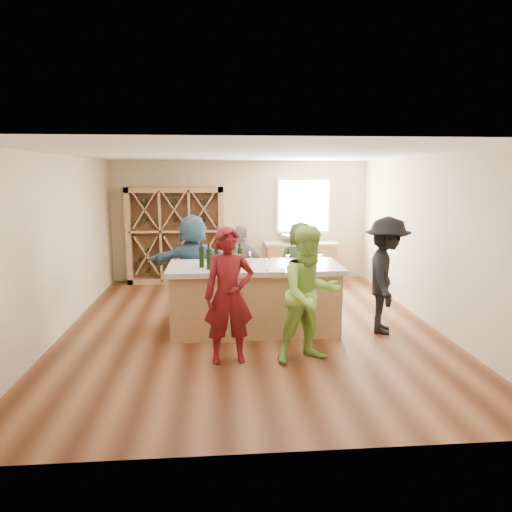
{
  "coord_description": "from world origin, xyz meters",
  "views": [
    {
      "loc": [
        -0.51,
        -7.23,
        2.5
      ],
      "look_at": [
        0.1,
        0.2,
        1.15
      ],
      "focal_mm": 32.0,
      "sensor_mm": 36.0,
      "label": 1
    }
  ],
  "objects": [
    {
      "name": "ceiling",
      "position": [
        0.0,
        0.0,
        2.85
      ],
      "size": [
        6.0,
        7.0,
        0.1
      ],
      "primitive_type": "cube",
      "color": "white",
      "rests_on": "ground"
    },
    {
      "name": "wall_front",
      "position": [
        0.0,
        -3.55,
        1.4
      ],
      "size": [
        6.0,
        0.1,
        2.8
      ],
      "primitive_type": "cube",
      "color": "#C3B08E",
      "rests_on": "ground"
    },
    {
      "name": "wall_back",
      "position": [
        0.0,
        3.55,
        1.4
      ],
      "size": [
        6.0,
        0.1,
        2.8
      ],
      "primitive_type": "cube",
      "color": "#C3B08E",
      "rests_on": "ground"
    },
    {
      "name": "wine_bottle_d",
      "position": [
        -0.39,
        -0.38,
        1.22
      ],
      "size": [
        0.08,
        0.08,
        0.27
      ],
      "primitive_type": "cylinder",
      "rotation": [
        0.0,
        0.0,
        -0.3
      ],
      "color": "black",
      "rests_on": "tasting_counter_top"
    },
    {
      "name": "floor",
      "position": [
        0.0,
        0.0,
        -0.05
      ],
      "size": [
        6.0,
        7.0,
        0.1
      ],
      "primitive_type": "cube",
      "color": "brown",
      "rests_on": "ground"
    },
    {
      "name": "window_pane",
      "position": [
        1.5,
        3.44,
        1.75
      ],
      "size": [
        1.18,
        0.01,
        1.18
      ],
      "primitive_type": "cube",
      "color": "white",
      "rests_on": "wall_back"
    },
    {
      "name": "wine_glass_f",
      "position": [
        -0.01,
        0.0,
        1.17
      ],
      "size": [
        0.07,
        0.07,
        0.18
      ],
      "primitive_type": "cone",
      "color": "white",
      "rests_on": "tasting_counter_top"
    },
    {
      "name": "wine_glass_d",
      "position": [
        0.54,
        -0.4,
        1.17
      ],
      "size": [
        0.09,
        0.09,
        0.17
      ],
      "primitive_type": "cone",
      "rotation": [
        0.0,
        0.0,
        -0.43
      ],
      "color": "white",
      "rests_on": "tasting_counter_top"
    },
    {
      "name": "back_counter_base",
      "position": [
        1.4,
        3.2,
        0.43
      ],
      "size": [
        1.6,
        0.58,
        0.86
      ],
      "primitive_type": "cube",
      "color": "#A1734D",
      "rests_on": "floor"
    },
    {
      "name": "person_far_left",
      "position": [
        -0.97,
        0.83,
        0.9
      ],
      "size": [
        1.69,
        0.66,
        1.8
      ],
      "primitive_type": "imported",
      "rotation": [
        0.0,
        0.0,
        3.18
      ],
      "color": "#335972",
      "rests_on": "floor"
    },
    {
      "name": "faucet",
      "position": [
        1.2,
        3.38,
        1.07
      ],
      "size": [
        0.02,
        0.02,
        0.3
      ],
      "primitive_type": "cylinder",
      "color": "silver",
      "rests_on": "back_counter_top"
    },
    {
      "name": "wine_glass_c",
      "position": [
        0.8,
        -0.62,
        1.17
      ],
      "size": [
        0.08,
        0.08,
        0.18
      ],
      "primitive_type": "cone",
      "rotation": [
        0.0,
        0.0,
        0.13
      ],
      "color": "white",
      "rests_on": "tasting_counter_top"
    },
    {
      "name": "wine_glass_b",
      "position": [
        0.21,
        -0.6,
        1.17
      ],
      "size": [
        0.08,
        0.08,
        0.17
      ],
      "primitive_type": "cone",
      "rotation": [
        0.0,
        0.0,
        -0.34
      ],
      "color": "white",
      "rests_on": "tasting_counter_top"
    },
    {
      "name": "window_frame",
      "position": [
        1.5,
        3.47,
        1.75
      ],
      "size": [
        1.3,
        0.06,
        1.3
      ],
      "primitive_type": "cube",
      "color": "white",
      "rests_on": "wall_back"
    },
    {
      "name": "sink",
      "position": [
        1.2,
        3.2,
        1.01
      ],
      "size": [
        0.54,
        0.54,
        0.19
      ],
      "primitive_type": "imported",
      "color": "silver",
      "rests_on": "back_counter_top"
    },
    {
      "name": "tasting_counter_base",
      "position": [
        0.04,
        -0.2,
        0.5
      ],
      "size": [
        2.6,
        1.0,
        1.0
      ],
      "primitive_type": "cube",
      "color": "#A1734D",
      "rests_on": "floor"
    },
    {
      "name": "wine_glass_a",
      "position": [
        -0.26,
        -0.68,
        1.18
      ],
      "size": [
        0.08,
        0.08,
        0.19
      ],
      "primitive_type": "cone",
      "rotation": [
        0.0,
        0.0,
        0.18
      ],
      "color": "white",
      "rests_on": "tasting_counter_top"
    },
    {
      "name": "person_near_left",
      "position": [
        -0.39,
        -1.4,
        0.91
      ],
      "size": [
        0.71,
        0.55,
        1.83
      ],
      "primitive_type": "imported",
      "rotation": [
        0.0,
        0.0,
        0.1
      ],
      "color": "#590F14",
      "rests_on": "floor"
    },
    {
      "name": "wine_bottle_a",
      "position": [
        -0.78,
        -0.32,
        1.24
      ],
      "size": [
        0.1,
        0.1,
        0.32
      ],
      "primitive_type": "cylinder",
      "rotation": [
        0.0,
        0.0,
        0.4
      ],
      "color": "black",
      "rests_on": "tasting_counter_top"
    },
    {
      "name": "wine_bottle_e",
      "position": [
        -0.19,
        -0.31,
        1.22
      ],
      "size": [
        0.08,
        0.08,
        0.29
      ],
      "primitive_type": "cylinder",
      "rotation": [
        0.0,
        0.0,
        -0.19
      ],
      "color": "black",
      "rests_on": "tasting_counter_top"
    },
    {
      "name": "tasting_menu_b",
      "position": [
        0.35,
        -0.61,
        1.08
      ],
      "size": [
        0.29,
        0.36,
        0.0
      ],
      "primitive_type": "cube",
      "rotation": [
        0.0,
        0.0,
        -0.17
      ],
      "color": "white",
      "rests_on": "tasting_counter_top"
    },
    {
      "name": "wall_right",
      "position": [
        3.05,
        0.0,
        1.4
      ],
      "size": [
        0.1,
        7.0,
        2.8
      ],
      "primitive_type": "cube",
      "color": "#C3B08E",
      "rests_on": "ground"
    },
    {
      "name": "tasting_menu_c",
      "position": [
        0.86,
        -0.53,
        1.08
      ],
      "size": [
        0.32,
        0.37,
        0.0
      ],
      "primitive_type": "cube",
      "rotation": [
        0.0,
        0.0,
        -0.37
      ],
      "color": "white",
      "rests_on": "tasting_counter_top"
    },
    {
      "name": "person_server",
      "position": [
        2.1,
        -0.44,
        0.92
      ],
      "size": [
        0.92,
        1.31,
        1.85
      ],
      "primitive_type": "imported",
      "rotation": [
        0.0,
        0.0,
        1.23
      ],
      "color": "black",
      "rests_on": "floor"
    },
    {
      "name": "person_near_right",
      "position": [
        0.68,
        -1.46,
        0.92
      ],
      "size": [
        1.0,
        0.73,
        1.84
      ],
      "primitive_type": "imported",
      "rotation": [
        0.0,
        0.0,
        0.29
      ],
      "color": "#8CC64C",
      "rests_on": "floor"
    },
    {
      "name": "wine_bottle_b",
      "position": [
        -0.67,
        -0.48,
        1.23
      ],
      "size": [
        0.09,
        0.09,
        0.31
      ],
      "primitive_type": "cylinder",
      "rotation": [
        0.0,
        0.0,
        -0.3
      ],
      "color": "black",
      "rests_on": "tasting_counter_top"
    },
    {
      "name": "wine_bottle_c",
      "position": [
        -0.55,
        -0.31,
        1.22
      ],
      "size": [
        0.09,
        0.09,
        0.27
      ],
      "primitive_type": "cylinder",
      "rotation": [
        0.0,
        0.0,
        -0.43
      ],
      "color": "black",
      "rests_on": "tasting_counter_top"
    },
    {
      "name": "back_counter_top",
      "position": [
        1.4,
        3.2,
        0.89
      ],
      "size": [
        1.7,
        0.62,
        0.06
      ],
      "primitive_type": "cube",
      "color": "#ACA28D",
      "rests_on": "back_counter_base"
    },
    {
      "name": "wine_glass_e",
      "position": [
        1.04,
        -0.44,
        1.18
      ],
      "size": [
        0.09,
        0.09,
        0.2
      ],
      "primitive_type": "cone",
      "rotation": [
        0.0,
        0.0,
        -0.28
      ],
      "color": "white",
      "rests_on": "tasting_counter_top"
    },
    {
      "name": "tasting_menu_a",
      "position": [
        -0.35,
        -0.59,
        1.08
      ],
      "size": [
        0.34,
        0.38,
        0.0
      ],
      "primitive_type": "cube",
      "rotation": [
        0.0,
        0.0,
        -0.38
      ],
      "color": "white",
      "rests_on": "tasting_counter_top"
    },
    {
      "name": "person_far_right",
      "position": [
        0.95,
        0.79,
        0.83
      ],
      "size": [
        0.84,
        0.58,
        1.65
      ],
      "primitive_type": "imported",
      "rotation": [
        0.0,
        0.0,
        3.07
      ],
      "color": "#263319",
      "rests_on": "floor"
    },
    {
      "name": "person_far_mid",
      "position": [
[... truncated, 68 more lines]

